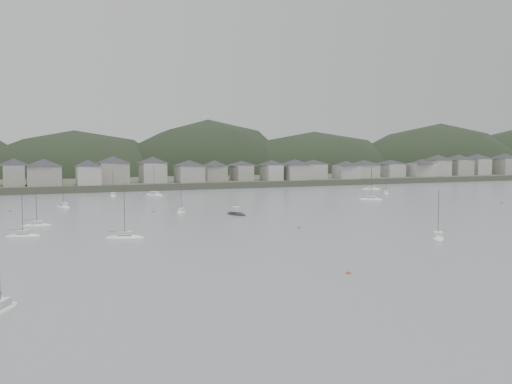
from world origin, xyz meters
name	(u,v)px	position (x,y,z in m)	size (l,w,h in m)	color
ground	(430,259)	(0.00, 0.00, 0.00)	(900.00, 900.00, 0.00)	slate
far_shore_land	(124,175)	(0.00, 295.00, 1.50)	(900.00, 250.00, 3.00)	#383D2D
forested_ridge	(139,198)	(4.83, 269.40, -11.28)	(851.55, 103.94, 102.57)	black
waterfront_town	(264,169)	(50.59, 183.34, 8.66)	(451.48, 28.46, 12.92)	gray
moored_fleet	(215,219)	(-16.62, 63.43, 0.18)	(254.28, 178.19, 13.20)	silver
motor_launch_far	(236,214)	(-7.33, 72.05, 0.29)	(4.95, 8.32, 3.87)	black
mooring_buoys	(282,220)	(-1.18, 55.28, 0.15)	(170.20, 125.43, 0.70)	#BC683E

